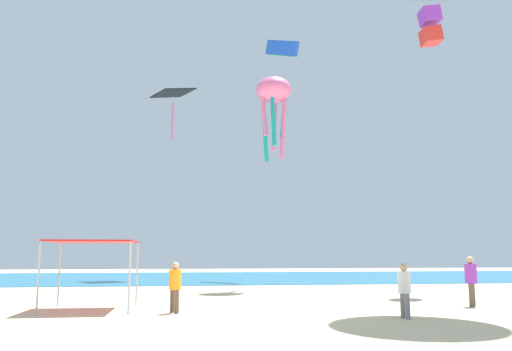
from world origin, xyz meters
name	(u,v)px	position (x,y,z in m)	size (l,w,h in m)	color
ground	(241,317)	(0.00, 0.00, -0.05)	(110.00, 110.00, 0.10)	beige
ocean_strip	(204,277)	(0.00, 28.66, 0.01)	(110.00, 24.81, 0.03)	#1E6B93
canopy_tent	(93,244)	(-5.18, 2.51, 2.36)	(3.03, 3.06, 2.49)	#B2B2B7
person_near_tent	(175,283)	(-2.17, 1.00, 1.02)	(0.41, 0.42, 1.73)	brown
person_leftmost	(404,286)	(5.00, -1.56, 1.00)	(0.40, 0.45, 1.70)	slate
person_central	(471,277)	(9.14, 1.66, 1.11)	(0.45, 0.45, 1.90)	brown
kite_box_purple	(430,26)	(12.24, 9.73, 15.25)	(1.21, 1.10, 2.29)	purple
kite_parafoil_blue	(282,48)	(6.40, 25.30, 19.90)	(2.40, 3.83, 2.60)	blue
kite_diamond_black	(173,95)	(-2.99, 26.22, 15.48)	(4.07, 4.09, 4.46)	black
kite_octopus_pink	(274,94)	(3.45, 13.03, 11.74)	(2.75, 2.75, 5.20)	pink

